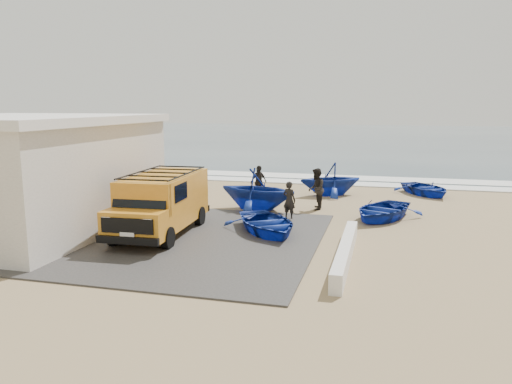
# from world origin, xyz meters

# --- Properties ---
(ground) EXTENTS (160.00, 160.00, 0.00)m
(ground) POSITION_xyz_m (0.00, 0.00, 0.00)
(ground) COLOR #9E855C
(slab) EXTENTS (12.00, 10.00, 0.05)m
(slab) POSITION_xyz_m (-2.00, -2.00, 0.03)
(slab) COLOR #403D3A
(slab) RESTS_ON ground
(ocean) EXTENTS (180.00, 88.00, 0.01)m
(ocean) POSITION_xyz_m (0.00, 56.00, 0.00)
(ocean) COLOR #385166
(ocean) RESTS_ON ground
(surf_line) EXTENTS (180.00, 1.60, 0.06)m
(surf_line) POSITION_xyz_m (0.00, 12.00, 0.03)
(surf_line) COLOR white
(surf_line) RESTS_ON ground
(surf_wash) EXTENTS (180.00, 2.20, 0.04)m
(surf_wash) POSITION_xyz_m (0.00, 14.50, 0.02)
(surf_wash) COLOR white
(surf_wash) RESTS_ON ground
(building) EXTENTS (8.40, 9.40, 4.30)m
(building) POSITION_xyz_m (-7.50, -2.00, 2.16)
(building) COLOR silver
(building) RESTS_ON ground
(parapet) EXTENTS (0.35, 6.00, 0.55)m
(parapet) POSITION_xyz_m (5.00, -3.00, 0.28)
(parapet) COLOR silver
(parapet) RESTS_ON ground
(van) EXTENTS (2.36, 5.40, 2.28)m
(van) POSITION_xyz_m (-1.80, -1.48, 1.22)
(van) COLOR orange
(van) RESTS_ON ground
(boat_near_left) EXTENTS (4.25, 4.56, 0.77)m
(boat_near_left) POSITION_xyz_m (1.91, -0.43, 0.38)
(boat_near_left) COLOR #14309D
(boat_near_left) RESTS_ON ground
(boat_near_right) EXTENTS (3.86, 4.43, 0.77)m
(boat_near_right) POSITION_xyz_m (5.99, 3.06, 0.38)
(boat_near_right) COLOR #14309D
(boat_near_right) RESTS_ON ground
(boat_mid_left) EXTENTS (4.12, 3.73, 1.88)m
(boat_mid_left) POSITION_xyz_m (0.50, 3.59, 0.94)
(boat_mid_left) COLOR #14309D
(boat_mid_left) RESTS_ON ground
(boat_far_left) EXTENTS (4.23, 4.05, 1.73)m
(boat_far_left) POSITION_xyz_m (3.30, 8.08, 0.86)
(boat_far_left) COLOR #14309D
(boat_far_left) RESTS_ON ground
(boat_far_right) EXTENTS (3.81, 4.14, 0.70)m
(boat_far_right) POSITION_xyz_m (8.15, 9.42, 0.35)
(boat_far_right) COLOR #14309D
(boat_far_right) RESTS_ON ground
(fisherman_front) EXTENTS (0.68, 0.56, 1.59)m
(fisherman_front) POSITION_xyz_m (2.26, 2.09, 0.79)
(fisherman_front) COLOR black
(fisherman_front) RESTS_ON ground
(fisherman_middle) EXTENTS (0.76, 0.95, 1.88)m
(fisherman_middle) POSITION_xyz_m (3.08, 4.26, 0.94)
(fisherman_middle) COLOR black
(fisherman_middle) RESTS_ON ground
(fisherman_back) EXTENTS (0.92, 1.03, 1.68)m
(fisherman_back) POSITION_xyz_m (-0.12, 6.23, 0.84)
(fisherman_back) COLOR black
(fisherman_back) RESTS_ON ground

